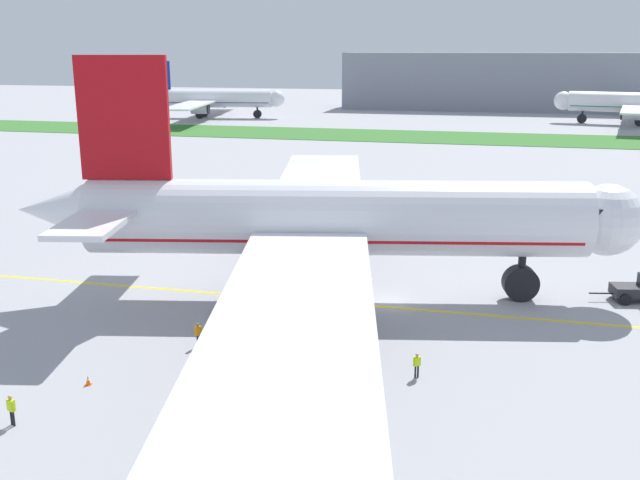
# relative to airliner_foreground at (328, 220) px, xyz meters

# --- Properties ---
(ground_plane) EXTENTS (600.00, 600.00, 0.00)m
(ground_plane) POSITION_rel_airliner_foreground_xyz_m (4.49, 0.20, -6.34)
(ground_plane) COLOR #9E9EA3
(ground_plane) RESTS_ON ground
(apron_taxi_line) EXTENTS (280.00, 0.36, 0.01)m
(apron_taxi_line) POSITION_rel_airliner_foreground_xyz_m (4.49, -1.16, -6.34)
(apron_taxi_line) COLOR yellow
(apron_taxi_line) RESTS_ON ground
(grass_median_strip) EXTENTS (320.00, 24.00, 0.10)m
(grass_median_strip) POSITION_rel_airliner_foreground_xyz_m (4.49, 110.61, -6.29)
(grass_median_strip) COLOR #38722D
(grass_median_strip) RESTS_ON ground
(airliner_foreground) EXTENTS (47.92, 74.72, 18.70)m
(airliner_foreground) POSITION_rel_airliner_foreground_xyz_m (0.00, 0.00, 0.00)
(airliner_foreground) COLOR white
(airliner_foreground) RESTS_ON ground
(ground_crew_wingwalker_port) EXTENTS (0.38, 0.55, 1.64)m
(ground_crew_wingwalker_port) POSITION_rel_airliner_foreground_xyz_m (-6.19, -11.52, -5.34)
(ground_crew_wingwalker_port) COLOR black
(ground_crew_wingwalker_port) RESTS_ON ground
(ground_crew_marshaller_front) EXTENTS (0.46, 0.43, 1.56)m
(ground_crew_marshaller_front) POSITION_rel_airliner_foreground_xyz_m (8.38, -12.87, -5.39)
(ground_crew_marshaller_front) COLOR black
(ground_crew_marshaller_front) RESTS_ON ground
(ground_crew_wingwalker_starboard) EXTENTS (0.56, 0.42, 1.73)m
(ground_crew_wingwalker_starboard) POSITION_rel_airliner_foreground_xyz_m (-11.62, -23.50, -5.29)
(ground_crew_wingwalker_starboard) COLOR black
(ground_crew_wingwalker_starboard) RESTS_ON ground
(traffic_cone_near_nose) EXTENTS (0.36, 0.36, 0.58)m
(traffic_cone_near_nose) POSITION_rel_airliner_foreground_xyz_m (-10.31, -18.32, -6.06)
(traffic_cone_near_nose) COLOR #F2590C
(traffic_cone_near_nose) RESTS_ON ground
(parked_airliner_far_left) EXTENTS (43.36, 68.20, 15.84)m
(parked_airliner_far_left) POSITION_rel_airliner_foreground_xyz_m (-67.32, 143.03, -0.97)
(parked_airliner_far_left) COLOR white
(parked_airliner_far_left) RESTS_ON ground
(parked_airliner_far_centre) EXTENTS (39.56, 60.76, 16.59)m
(parked_airliner_far_centre) POSITION_rel_airliner_foreground_xyz_m (47.02, 149.45, -0.73)
(parked_airliner_far_centre) COLOR white
(parked_airliner_far_centre) RESTS_ON ground
(terminal_building) EXTENTS (129.70, 20.00, 18.00)m
(terminal_building) POSITION_rel_airliner_foreground_xyz_m (28.46, 191.02, 2.66)
(terminal_building) COLOR gray
(terminal_building) RESTS_ON ground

